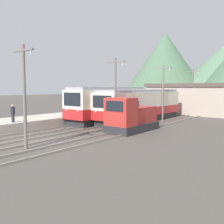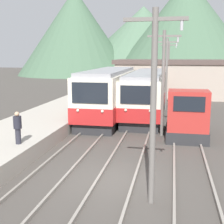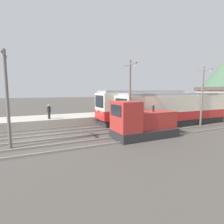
% 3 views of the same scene
% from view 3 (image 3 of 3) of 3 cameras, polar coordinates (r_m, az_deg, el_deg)
% --- Properties ---
extents(ground_plane, '(200.00, 200.00, 0.00)m').
position_cam_3_polar(ground_plane, '(15.29, -23.36, -8.07)').
color(ground_plane, '#47423D').
extents(platform_left, '(4.50, 54.00, 0.83)m').
position_cam_3_polar(platform_left, '(21.33, -24.02, -2.88)').
color(platform_left, '#ADA599').
rests_on(platform_left, ground).
extents(track_left, '(1.54, 60.00, 0.14)m').
position_cam_3_polar(track_left, '(17.81, -23.68, -5.81)').
color(track_left, gray).
rests_on(track_left, ground).
extents(track_center, '(1.54, 60.00, 0.14)m').
position_cam_3_polar(track_center, '(15.08, -23.35, -8.00)').
color(track_center, gray).
rests_on(track_center, ground).
extents(track_right, '(1.54, 60.00, 0.14)m').
position_cam_3_polar(track_right, '(12.19, -22.82, -11.43)').
color(track_right, gray).
rests_on(track_right, ground).
extents(commuter_train_left, '(2.84, 11.47, 3.86)m').
position_cam_3_polar(commuter_train_left, '(21.47, 10.10, 1.35)').
color(commuter_train_left, '#28282B').
rests_on(commuter_train_left, ground).
extents(commuter_train_center, '(2.84, 14.02, 3.59)m').
position_cam_3_polar(commuter_train_center, '(20.90, 19.94, 0.59)').
color(commuter_train_center, '#28282B').
rests_on(commuter_train_center, ground).
extents(shunting_locomotive, '(2.40, 5.34, 3.00)m').
position_cam_3_polar(shunting_locomotive, '(14.43, 9.68, -3.56)').
color(shunting_locomotive, '#28282B').
rests_on(shunting_locomotive, ground).
extents(catenary_mast_near, '(2.00, 0.20, 6.42)m').
position_cam_3_polar(catenary_mast_near, '(13.17, -31.08, 4.73)').
color(catenary_mast_near, slate).
rests_on(catenary_mast_near, ground).
extents(catenary_mast_mid, '(2.00, 0.20, 6.42)m').
position_cam_3_polar(catenary_mast_mid, '(15.31, 5.83, 5.81)').
color(catenary_mast_mid, slate).
rests_on(catenary_mast_mid, ground).
extents(catenary_mast_far, '(2.00, 0.20, 6.42)m').
position_cam_3_polar(catenary_mast_far, '(21.56, 27.38, 5.35)').
color(catenary_mast_far, slate).
rests_on(catenary_mast_far, ground).
extents(person_on_platform, '(0.38, 0.38, 1.55)m').
position_cam_3_polar(person_on_platform, '(19.80, -19.90, 0.25)').
color(person_on_platform, '#282833').
rests_on(person_on_platform, platform_left).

